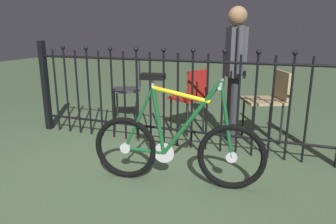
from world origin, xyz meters
The scene contains 7 objects.
ground_plane centered at (0.00, 0.00, 0.00)m, with size 20.00×20.00×0.00m, color #4A5F40.
iron_fence centered at (-0.07, 0.81, 0.58)m, with size 3.53×0.07×1.16m.
bicycle centered at (0.36, -0.03, 0.33)m, with size 1.47×0.40×0.95m.
chair_charcoal centered at (-0.89, 1.62, 0.52)m, with size 0.52×0.52×0.87m.
chair_red centered at (0.10, 1.32, 0.50)m, with size 0.50×0.50×0.82m.
chair_tan centered at (1.03, 1.38, 0.53)m, with size 0.56×0.56×0.83m.
person_visitor centered at (0.63, 1.20, 0.91)m, with size 0.28×0.45×1.54m.
Camera 1 is at (1.14, -2.34, 1.29)m, focal length 33.02 mm.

